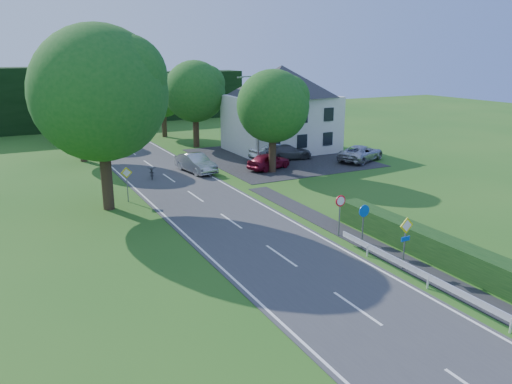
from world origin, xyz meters
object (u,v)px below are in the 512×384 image
parked_car_red (269,161)px  parasol (281,147)px  moving_car (196,163)px  motorcycle (152,172)px  streetlight (257,117)px  parked_car_silver_b (361,153)px  parked_car_silver_a (273,151)px  parked_car_grey (286,152)px

parked_car_red → parasol: parasol is taller
moving_car → motorcycle: (-3.90, -0.27, -0.29)m
parasol → streetlight: bearing=-141.5°
parked_car_silver_b → parked_car_silver_a: bearing=33.3°
parked_car_silver_a → parasol: 1.84m
moving_car → parked_car_silver_a: bearing=2.4°
motorcycle → parked_car_grey: bearing=19.9°
moving_car → parked_car_silver_b: moving_car is taller
moving_car → parked_car_red: 6.30m
moving_car → motorcycle: size_ratio=2.57×
moving_car → parasol: bearing=6.6°
parked_car_silver_b → motorcycle: bearing=59.2°
parasol → parked_car_silver_a: bearing=-144.5°
motorcycle → parasol: parasol is taller
streetlight → parasol: size_ratio=4.14×
streetlight → parked_car_silver_a: bearing=39.8°
parked_car_silver_b → parasol: bearing=20.5°
parked_car_silver_a → parked_car_grey: bearing=-135.5°
parked_car_red → parked_car_silver_a: 4.31m
parked_car_silver_a → parked_car_red: bearing=134.2°
parked_car_red → parked_car_silver_a: parked_car_silver_a is taller
motorcycle → parked_car_silver_b: parked_car_silver_b is taller
streetlight → motorcycle: bearing=176.1°
parked_car_silver_b → streetlight: bearing=55.6°
streetlight → parked_car_red: (0.65, -0.98, -3.72)m
parked_car_red → parked_car_grey: (3.49, 2.83, 0.01)m
motorcycle → parasol: 14.17m
parked_car_red → motorcycle: bearing=63.4°
motorcycle → parked_car_silver_a: (12.35, 1.95, 0.30)m
streetlight → parked_car_silver_b: (9.94, -2.00, -3.69)m
streetlight → parked_car_grey: bearing=24.1°
streetlight → parasol: streetlight is taller
moving_car → parasol: parasol is taller
parked_car_silver_b → parked_car_grey: bearing=33.3°
parked_car_silver_b → moving_car: bearing=56.2°
parked_car_red → parked_car_silver_b: parked_car_silver_b is taller
parked_car_silver_a → parked_car_silver_b: 8.24m
parked_car_grey → parked_car_red: bearing=136.6°
motorcycle → parked_car_silver_b: bearing=6.9°
moving_car → parked_car_silver_a: parked_car_silver_a is taller
parked_car_red → parked_car_silver_a: bearing=-51.9°
parked_car_red → parked_car_silver_a: (2.44, 3.55, 0.07)m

